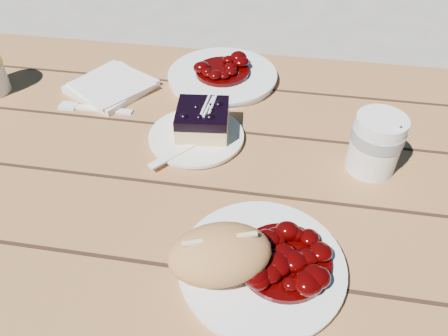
% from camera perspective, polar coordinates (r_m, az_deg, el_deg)
% --- Properties ---
extents(picnic_table, '(2.00, 1.55, 0.75)m').
position_cam_1_polar(picnic_table, '(0.91, -2.39, -6.18)').
color(picnic_table, brown).
rests_on(picnic_table, ground).
extents(main_plate, '(0.23, 0.23, 0.02)m').
position_cam_1_polar(main_plate, '(0.62, 4.93, -12.72)').
color(main_plate, white).
rests_on(main_plate, picnic_table).
extents(goulash_stew, '(0.13, 0.13, 0.04)m').
position_cam_1_polar(goulash_stew, '(0.60, 8.03, -11.07)').
color(goulash_stew, '#3A0202').
rests_on(goulash_stew, main_plate).
extents(bread_roll, '(0.16, 0.13, 0.07)m').
position_cam_1_polar(bread_roll, '(0.58, -0.54, -11.19)').
color(bread_roll, '#C4874B').
rests_on(bread_roll, main_plate).
extents(dessert_plate, '(0.17, 0.17, 0.01)m').
position_cam_1_polar(dessert_plate, '(0.83, -3.63, 4.05)').
color(dessert_plate, white).
rests_on(dessert_plate, picnic_table).
extents(blueberry_cake, '(0.10, 0.10, 0.05)m').
position_cam_1_polar(blueberry_cake, '(0.82, -2.81, 6.34)').
color(blueberry_cake, '#EACB80').
rests_on(blueberry_cake, dessert_plate).
extents(fork_dessert, '(0.12, 0.14, 0.00)m').
position_cam_1_polar(fork_dessert, '(0.78, -5.92, 2.15)').
color(fork_dessert, white).
rests_on(fork_dessert, dessert_plate).
extents(coffee_cup, '(0.08, 0.08, 0.10)m').
position_cam_1_polar(coffee_cup, '(0.78, 19.19, 3.01)').
color(coffee_cup, white).
rests_on(coffee_cup, picnic_table).
extents(napkin_stack, '(0.20, 0.20, 0.01)m').
position_cam_1_polar(napkin_stack, '(1.00, -14.50, 10.30)').
color(napkin_stack, white).
rests_on(napkin_stack, picnic_table).
extents(fork_table, '(0.16, 0.03, 0.00)m').
position_cam_1_polar(fork_table, '(0.94, -15.56, 7.40)').
color(fork_table, white).
rests_on(fork_table, picnic_table).
extents(second_plate, '(0.24, 0.24, 0.02)m').
position_cam_1_polar(second_plate, '(1.00, -0.20, 11.84)').
color(second_plate, white).
rests_on(second_plate, picnic_table).
extents(second_stew, '(0.12, 0.12, 0.04)m').
position_cam_1_polar(second_stew, '(0.99, -0.21, 13.29)').
color(second_stew, '#3A0202').
rests_on(second_stew, second_plate).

